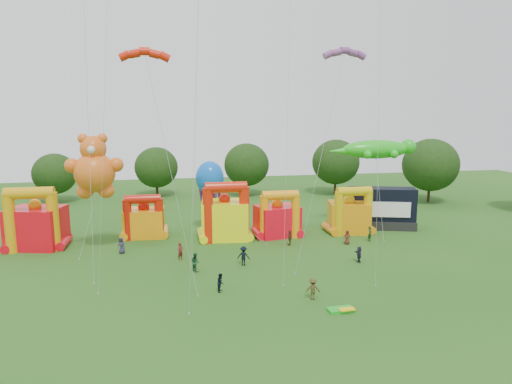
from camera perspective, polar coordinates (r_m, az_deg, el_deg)
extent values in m
plane|color=#215117|center=(31.06, 1.73, -19.34)|extent=(160.00, 160.00, 0.00)
cylinder|color=#352314|center=(83.01, 20.78, 0.06)|extent=(0.44, 0.44, 3.72)
ellipsoid|color=#1A3510|center=(82.40, 20.98, 3.18)|extent=(9.30, 9.30, 8.89)
cylinder|color=#352314|center=(86.79, 9.86, 0.91)|extent=(0.44, 0.44, 3.51)
ellipsoid|color=#1A3510|center=(86.23, 9.94, 3.72)|extent=(8.77, 8.78, 8.39)
cylinder|color=#352314|center=(84.18, -1.18, 0.70)|extent=(0.44, 0.44, 3.30)
ellipsoid|color=#1A3510|center=(83.62, -1.19, 3.43)|extent=(8.25, 8.25, 7.88)
cylinder|color=#352314|center=(85.02, -12.26, 0.49)|extent=(0.44, 0.44, 3.09)
ellipsoid|color=#1A3510|center=(84.49, -12.35, 3.02)|extent=(7.73, 7.72, 7.38)
cylinder|color=#352314|center=(84.37, -23.70, -0.27)|extent=(0.44, 0.44, 2.88)
ellipsoid|color=#1A3510|center=(83.86, -23.86, 2.10)|extent=(7.20, 7.20, 6.88)
cube|color=red|center=(57.43, -25.71, -4.03)|extent=(6.57, 5.74, 4.59)
cylinder|color=orange|center=(56.31, -28.37, -3.48)|extent=(1.24, 1.24, 6.56)
cylinder|color=orange|center=(55.12, -23.99, -3.40)|extent=(1.24, 1.24, 6.56)
cylinder|color=orange|center=(55.06, -26.47, -0.12)|extent=(5.03, 1.31, 1.31)
sphere|color=orange|center=(56.90, -25.90, -1.49)|extent=(1.40, 1.40, 1.40)
cube|color=orange|center=(58.07, -13.79, -3.74)|extent=(4.99, 4.10, 3.46)
cylinder|color=red|center=(56.70, -15.76, -3.39)|extent=(1.05, 1.05, 4.94)
cylinder|color=red|center=(56.49, -12.01, -3.28)|extent=(1.05, 1.05, 4.94)
cylinder|color=red|center=(56.06, -13.99, -0.88)|extent=(4.23, 1.10, 1.10)
sphere|color=red|center=(57.64, -13.87, -1.78)|extent=(1.40, 1.40, 1.40)
cube|color=#FFF80D|center=(55.51, -3.93, -3.50)|extent=(5.90, 4.92, 4.60)
cylinder|color=red|center=(53.53, -6.01, -2.95)|extent=(1.21, 1.21, 6.58)
cylinder|color=red|center=(54.04, -1.48, -2.77)|extent=(1.21, 1.21, 6.58)
cylinder|color=red|center=(53.11, -3.77, 0.60)|extent=(4.88, 1.27, 1.27)
sphere|color=red|center=(54.96, -3.96, -0.86)|extent=(1.40, 1.40, 1.40)
cube|color=red|center=(56.85, 2.66, -3.61)|extent=(5.64, 4.86, 3.74)
cylinder|color=orange|center=(54.89, 1.05, -3.23)|extent=(1.09, 1.09, 5.35)
cylinder|color=orange|center=(55.80, 4.94, -3.05)|extent=(1.09, 1.09, 5.35)
cylinder|color=orange|center=(54.77, 3.03, -0.41)|extent=(4.41, 1.14, 1.14)
sphere|color=orange|center=(56.38, 2.67, -1.46)|extent=(1.40, 1.40, 1.40)
cube|color=orange|center=(59.61, 11.50, -3.10)|extent=(5.58, 4.79, 3.87)
cylinder|color=gold|center=(57.42, 10.29, -2.70)|extent=(1.09, 1.09, 5.53)
cylinder|color=gold|center=(58.91, 13.79, -2.51)|extent=(1.09, 1.09, 5.53)
cylinder|color=gold|center=(57.61, 12.16, 0.08)|extent=(4.40, 1.14, 1.14)
sphere|color=gold|center=(59.15, 11.58, -0.98)|extent=(1.40, 1.40, 1.40)
cube|color=black|center=(62.94, 15.40, -3.86)|extent=(9.07, 5.45, 1.10)
cube|color=black|center=(62.55, 15.44, -1.43)|extent=(8.96, 5.05, 4.26)
cube|color=white|center=(61.20, 16.09, -2.12)|extent=(5.67, 1.72, 2.00)
cylinder|color=black|center=(60.43, 13.02, -4.47)|extent=(0.30, 0.90, 0.90)
cylinder|color=black|center=(63.46, 18.67, -4.06)|extent=(0.30, 0.90, 0.90)
sphere|color=orange|center=(51.84, -19.52, 2.32)|extent=(4.32, 4.32, 4.32)
sphere|color=orange|center=(51.58, -19.68, 5.12)|extent=(2.75, 2.75, 2.75)
sphere|color=orange|center=(51.67, -20.84, 6.26)|extent=(1.08, 1.08, 1.08)
sphere|color=orange|center=(51.37, -18.67, 6.37)|extent=(1.08, 1.08, 1.08)
sphere|color=orange|center=(52.14, -22.02, 3.07)|extent=(1.57, 1.57, 1.57)
sphere|color=orange|center=(51.45, -17.08, 3.28)|extent=(1.57, 1.57, 1.57)
sphere|color=orange|center=(52.29, -20.56, 0.14)|extent=(1.77, 1.77, 1.77)
sphere|color=orange|center=(51.96, -18.22, 0.22)|extent=(1.77, 1.77, 1.77)
sphere|color=white|center=(50.28, -19.91, 5.00)|extent=(0.78, 0.78, 0.78)
ellipsoid|color=green|center=(63.61, 14.77, 5.20)|extent=(9.58, 2.99, 2.55)
sphere|color=green|center=(65.74, 18.48, 5.40)|extent=(2.06, 2.06, 2.06)
cone|color=green|center=(61.69, 10.67, 5.04)|extent=(3.74, 1.50, 1.50)
sphere|color=green|center=(65.82, 15.67, 4.82)|extent=(1.12, 1.12, 1.12)
sphere|color=green|center=(63.16, 16.87, 4.56)|extent=(1.12, 1.12, 1.12)
sphere|color=green|center=(64.24, 12.67, 4.83)|extent=(1.12, 1.12, 1.12)
sphere|color=green|center=(61.52, 13.77, 4.56)|extent=(1.12, 1.12, 1.12)
ellipsoid|color=blue|center=(58.65, -5.79, 1.77)|extent=(3.59, 3.59, 4.31)
cone|color=#591E8C|center=(59.07, -4.63, -0.09)|extent=(0.81, 0.81, 2.87)
cone|color=#591E8C|center=(60.01, -5.29, 0.05)|extent=(0.81, 0.81, 2.87)
cone|color=#591E8C|center=(59.91, -6.40, 0.02)|extent=(0.81, 0.81, 2.87)
cone|color=#591E8C|center=(58.87, -6.89, -0.17)|extent=(0.81, 0.81, 2.87)
cone|color=#591E8C|center=(57.92, -6.24, -0.32)|extent=(0.81, 0.81, 2.87)
cone|color=#591E8C|center=(58.03, -5.09, -0.28)|extent=(0.81, 0.81, 2.87)
cube|color=green|center=(37.00, 10.52, -14.27)|extent=(2.06, 1.12, 0.24)
cube|color=yellow|center=(36.83, 11.30, -14.18)|extent=(1.23, 0.67, 0.10)
imported|color=#2E2945|center=(51.98, -16.47, -6.43)|extent=(1.02, 0.86, 1.79)
imported|color=maroon|center=(48.42, -9.44, -7.32)|extent=(0.80, 0.78, 1.85)
imported|color=#1B4528|center=(44.89, -7.61, -8.69)|extent=(1.06, 1.12, 1.82)
imported|color=black|center=(46.11, -1.56, -7.99)|extent=(1.46, 1.14, 1.98)
imported|color=#3C3618|center=(53.05, 4.25, -5.72)|extent=(0.82, 1.12, 1.76)
imported|color=#28243C|center=(48.24, 12.74, -7.61)|extent=(0.59, 1.59, 1.69)
imported|color=#582619|center=(54.31, 11.33, -5.57)|extent=(0.96, 0.79, 1.67)
imported|color=#153618|center=(56.17, 14.05, -5.09)|extent=(0.76, 0.78, 1.80)
imported|color=black|center=(39.90, -4.43, -11.21)|extent=(0.81, 0.93, 1.62)
imported|color=#42391A|center=(38.46, 7.12, -11.93)|extent=(1.29, 0.91, 1.82)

